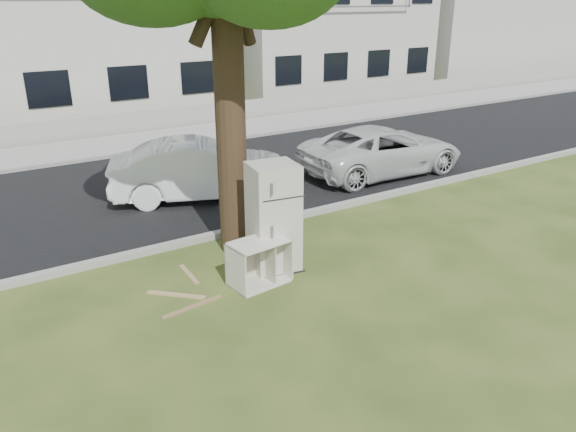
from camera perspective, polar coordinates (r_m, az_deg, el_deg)
ground at (r=9.67m, az=1.70°, el=-6.50°), size 120.00×120.00×0.00m
road at (r=14.64m, az=-11.57°, el=2.99°), size 120.00×7.00×0.01m
kerb_near at (r=11.58m, az=-5.10°, el=-1.67°), size 120.00×0.18×0.12m
kerb_far at (r=17.88m, az=-15.78°, el=5.95°), size 120.00×0.18×0.12m
sidewalk at (r=19.23m, az=-17.10°, el=6.89°), size 120.00×2.80×0.01m
low_wall at (r=20.67m, az=-18.46°, el=8.69°), size 120.00×0.15×0.70m
townhouse_center at (r=25.04m, az=-22.47°, el=18.09°), size 11.22×8.16×7.44m
townhouse_right at (r=29.79m, az=2.10°, el=19.31°), size 10.20×8.16×6.84m
filler_right at (r=39.74m, az=19.49°, el=18.39°), size 16.00×9.00×6.40m
fridge at (r=9.70m, az=-1.49°, el=-0.16°), size 0.90×0.85×1.92m
cabinet at (r=9.42m, az=-2.95°, el=-4.73°), size 1.04×0.71×0.77m
plank_a at (r=8.99m, az=-9.67°, el=-9.07°), size 1.07×0.22×0.02m
plank_b at (r=9.37m, az=-11.30°, el=-7.86°), size 0.78×0.75×0.02m
plank_c at (r=9.99m, az=-10.04°, el=-5.83°), size 0.13×0.79×0.02m
car_center at (r=13.47m, az=-8.76°, el=4.66°), size 4.49×2.92×1.40m
car_right at (r=15.50m, az=9.56°, el=6.62°), size 4.71×2.34×1.28m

